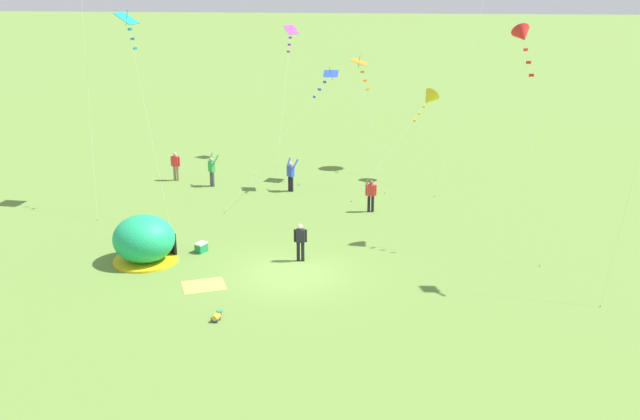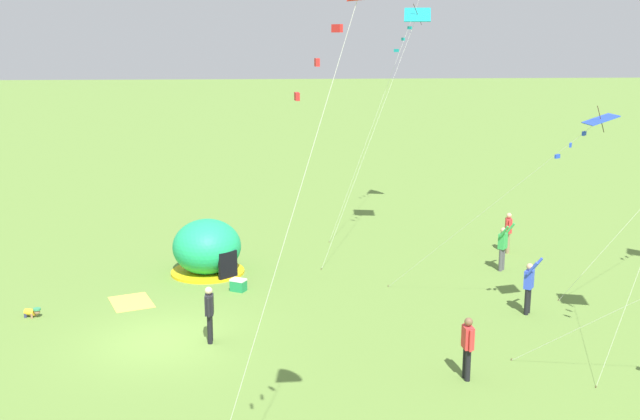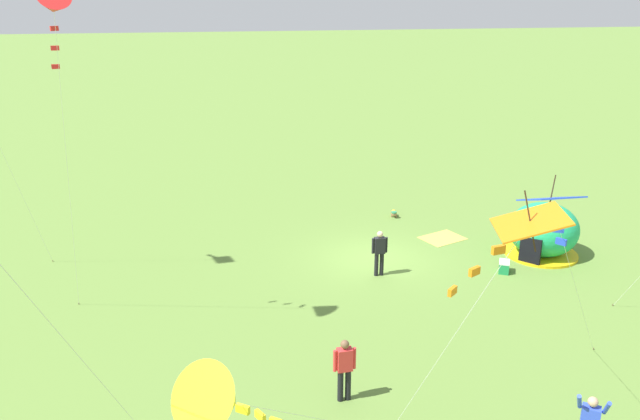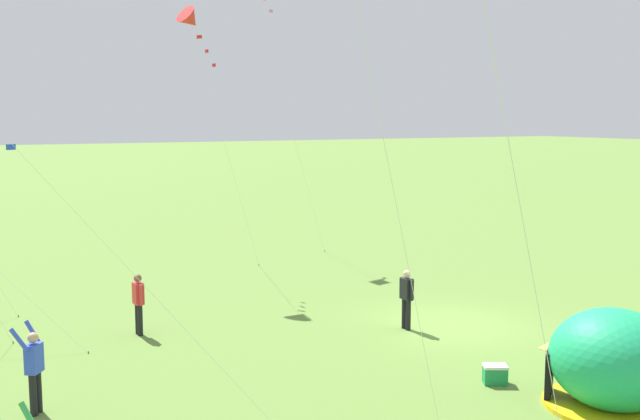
{
  "view_description": "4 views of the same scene",
  "coord_description": "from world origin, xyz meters",
  "px_view_note": "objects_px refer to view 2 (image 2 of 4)",
  "views": [
    {
      "loc": [
        3.41,
        -28.94,
        12.78
      ],
      "look_at": [
        1.14,
        0.95,
        2.54
      ],
      "focal_mm": 42.0,
      "sensor_mm": 36.0,
      "label": 1
    },
    {
      "loc": [
        21.19,
        3.07,
        8.78
      ],
      "look_at": [
        -0.22,
        4.71,
        3.86
      ],
      "focal_mm": 42.0,
      "sensor_mm": 36.0,
      "label": 2
    },
    {
      "loc": [
        6.56,
        21.27,
        9.79
      ],
      "look_at": [
        3.09,
        4.53,
        3.8
      ],
      "focal_mm": 35.0,
      "sensor_mm": 36.0,
      "label": 3
    },
    {
      "loc": [
        -17.04,
        13.26,
        6.08
      ],
      "look_at": [
        1.47,
        3.55,
        3.43
      ],
      "focal_mm": 42.0,
      "sensor_mm": 36.0,
      "label": 4
    }
  ],
  "objects_px": {
    "popup_tent": "(207,248)",
    "kite_teal": "(414,21)",
    "cooler_box": "(238,285)",
    "kite_blue": "(590,129)",
    "person_near_tent": "(209,311)",
    "person_far_back": "(467,345)",
    "toddler_crawling": "(32,312)",
    "person_with_toddler": "(529,285)",
    "person_watching_sky": "(508,230)",
    "person_arms_raised": "(503,246)"
  },
  "relations": [
    {
      "from": "person_far_back",
      "to": "person_watching_sky",
      "type": "height_order",
      "value": "same"
    },
    {
      "from": "popup_tent",
      "to": "person_far_back",
      "type": "relative_size",
      "value": 1.63
    },
    {
      "from": "person_far_back",
      "to": "kite_blue",
      "type": "distance_m",
      "value": 7.16
    },
    {
      "from": "toddler_crawling",
      "to": "person_watching_sky",
      "type": "relative_size",
      "value": 0.32
    },
    {
      "from": "person_near_tent",
      "to": "kite_teal",
      "type": "height_order",
      "value": "kite_teal"
    },
    {
      "from": "person_watching_sky",
      "to": "kite_blue",
      "type": "relative_size",
      "value": 0.25
    },
    {
      "from": "toddler_crawling",
      "to": "person_arms_raised",
      "type": "bearing_deg",
      "value": 102.69
    },
    {
      "from": "cooler_box",
      "to": "toddler_crawling",
      "type": "bearing_deg",
      "value": -72.24
    },
    {
      "from": "popup_tent",
      "to": "kite_teal",
      "type": "relative_size",
      "value": 0.28
    },
    {
      "from": "toddler_crawling",
      "to": "person_near_tent",
      "type": "xyz_separation_m",
      "value": [
        2.5,
        5.87,
        0.79
      ]
    },
    {
      "from": "person_watching_sky",
      "to": "kite_blue",
      "type": "height_order",
      "value": "kite_blue"
    },
    {
      "from": "person_arms_raised",
      "to": "kite_teal",
      "type": "relative_size",
      "value": 0.19
    },
    {
      "from": "toddler_crawling",
      "to": "person_far_back",
      "type": "distance_m",
      "value": 13.94
    },
    {
      "from": "cooler_box",
      "to": "person_arms_raised",
      "type": "distance_m",
      "value": 10.3
    },
    {
      "from": "person_with_toddler",
      "to": "person_arms_raised",
      "type": "xyz_separation_m",
      "value": [
        -4.68,
        0.63,
        -0.0
      ]
    },
    {
      "from": "person_arms_raised",
      "to": "person_watching_sky",
      "type": "bearing_deg",
      "value": 157.31
    },
    {
      "from": "toddler_crawling",
      "to": "kite_blue",
      "type": "relative_size",
      "value": 0.08
    },
    {
      "from": "person_near_tent",
      "to": "person_watching_sky",
      "type": "bearing_deg",
      "value": 126.21
    },
    {
      "from": "popup_tent",
      "to": "toddler_crawling",
      "type": "xyz_separation_m",
      "value": [
        4.31,
        -5.33,
        -0.82
      ]
    },
    {
      "from": "toddler_crawling",
      "to": "kite_blue",
      "type": "distance_m",
      "value": 18.1
    },
    {
      "from": "person_near_tent",
      "to": "popup_tent",
      "type": "bearing_deg",
      "value": -175.43
    },
    {
      "from": "popup_tent",
      "to": "person_watching_sky",
      "type": "height_order",
      "value": "popup_tent"
    },
    {
      "from": "person_watching_sky",
      "to": "person_far_back",
      "type": "bearing_deg",
      "value": -22.88
    },
    {
      "from": "kite_teal",
      "to": "toddler_crawling",
      "type": "bearing_deg",
      "value": -62.77
    },
    {
      "from": "cooler_box",
      "to": "kite_teal",
      "type": "bearing_deg",
      "value": 124.77
    },
    {
      "from": "person_with_toddler",
      "to": "kite_teal",
      "type": "relative_size",
      "value": 0.19
    },
    {
      "from": "person_near_tent",
      "to": "person_arms_raised",
      "type": "bearing_deg",
      "value": 120.03
    },
    {
      "from": "cooler_box",
      "to": "person_with_toddler",
      "type": "height_order",
      "value": "person_with_toddler"
    },
    {
      "from": "popup_tent",
      "to": "kite_teal",
      "type": "distance_m",
      "value": 12.2
    },
    {
      "from": "person_near_tent",
      "to": "kite_teal",
      "type": "relative_size",
      "value": 0.17
    },
    {
      "from": "cooler_box",
      "to": "kite_blue",
      "type": "distance_m",
      "value": 12.9
    },
    {
      "from": "person_watching_sky",
      "to": "kite_blue",
      "type": "xyz_separation_m",
      "value": [
        9.07,
        -0.92,
        5.34
      ]
    },
    {
      "from": "cooler_box",
      "to": "popup_tent",
      "type": "bearing_deg",
      "value": -150.8
    },
    {
      "from": "person_near_tent",
      "to": "kite_teal",
      "type": "distance_m",
      "value": 14.96
    },
    {
      "from": "person_far_back",
      "to": "toddler_crawling",
      "type": "bearing_deg",
      "value": -113.28
    },
    {
      "from": "cooler_box",
      "to": "toddler_crawling",
      "type": "relative_size",
      "value": 1.16
    },
    {
      "from": "person_arms_raised",
      "to": "kite_teal",
      "type": "bearing_deg",
      "value": -137.01
    },
    {
      "from": "popup_tent",
      "to": "person_near_tent",
      "type": "relative_size",
      "value": 1.63
    },
    {
      "from": "popup_tent",
      "to": "person_watching_sky",
      "type": "distance_m",
      "value": 12.52
    },
    {
      "from": "kite_blue",
      "to": "person_near_tent",
      "type": "bearing_deg",
      "value": -92.14
    },
    {
      "from": "person_far_back",
      "to": "cooler_box",
      "type": "bearing_deg",
      "value": -140.71
    },
    {
      "from": "person_arms_raised",
      "to": "person_near_tent",
      "type": "xyz_separation_m",
      "value": [
        6.26,
        -10.83,
        -0.03
      ]
    },
    {
      "from": "popup_tent",
      "to": "kite_blue",
      "type": "xyz_separation_m",
      "value": [
        7.22,
        11.46,
        5.31
      ]
    },
    {
      "from": "toddler_crawling",
      "to": "person_with_toddler",
      "type": "distance_m",
      "value": 16.11
    },
    {
      "from": "cooler_box",
      "to": "person_far_back",
      "type": "height_order",
      "value": "person_far_back"
    },
    {
      "from": "popup_tent",
      "to": "toddler_crawling",
      "type": "bearing_deg",
      "value": -51.01
    },
    {
      "from": "popup_tent",
      "to": "cooler_box",
      "type": "relative_size",
      "value": 4.38
    },
    {
      "from": "cooler_box",
      "to": "person_far_back",
      "type": "relative_size",
      "value": 0.37
    },
    {
      "from": "person_watching_sky",
      "to": "person_near_tent",
      "type": "distance_m",
      "value": 14.67
    },
    {
      "from": "popup_tent",
      "to": "kite_teal",
      "type": "bearing_deg",
      "value": 108.05
    }
  ]
}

